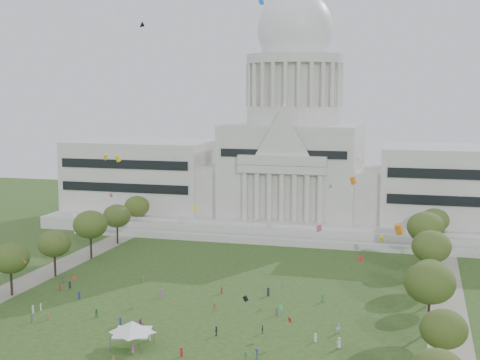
# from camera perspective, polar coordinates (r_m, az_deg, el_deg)

# --- Properties ---
(ground) EXTENTS (400.00, 400.00, 0.00)m
(ground) POSITION_cam_1_polar(r_m,az_deg,el_deg) (124.18, -5.68, -13.68)
(ground) COLOR #2D491D
(ground) RESTS_ON ground
(capitol) EXTENTS (160.00, 64.50, 91.30)m
(capitol) POSITION_cam_1_polar(r_m,az_deg,el_deg) (226.66, 4.61, 1.71)
(capitol) COLOR beige
(capitol) RESTS_ON ground
(path_left) EXTENTS (8.00, 160.00, 0.04)m
(path_left) POSITION_cam_1_polar(r_m,az_deg,el_deg) (170.73, -17.30, -8.08)
(path_left) COLOR gray
(path_left) RESTS_ON ground
(path_right) EXTENTS (8.00, 160.00, 0.04)m
(path_right) POSITION_cam_1_polar(r_m,az_deg,el_deg) (145.12, 17.26, -10.83)
(path_right) COLOR gray
(path_right) RESTS_ON ground
(row_tree_r_1) EXTENTS (7.58, 7.58, 10.78)m
(row_tree_r_1) POSITION_cam_1_polar(r_m,az_deg,el_deg) (112.54, 16.99, -12.08)
(row_tree_r_1) COLOR black
(row_tree_r_1) RESTS_ON ground
(row_tree_l_2) EXTENTS (8.42, 8.42, 11.97)m
(row_tree_l_2) POSITION_cam_1_polar(r_m,az_deg,el_deg) (156.83, -19.01, -6.32)
(row_tree_l_2) COLOR black
(row_tree_l_2) RESTS_ON ground
(row_tree_r_2) EXTENTS (9.55, 9.55, 13.58)m
(row_tree_r_2) POSITION_cam_1_polar(r_m,az_deg,el_deg) (130.21, 15.89, -8.45)
(row_tree_r_2) COLOR black
(row_tree_r_2) RESTS_ON ground
(row_tree_l_3) EXTENTS (8.12, 8.12, 11.55)m
(row_tree_l_3) POSITION_cam_1_polar(r_m,az_deg,el_deg) (169.98, -15.57, -5.24)
(row_tree_l_3) COLOR black
(row_tree_l_3) RESTS_ON ground
(row_tree_r_3) EXTENTS (7.01, 7.01, 9.98)m
(row_tree_r_3) POSITION_cam_1_polar(r_m,az_deg,el_deg) (147.34, 15.90, -7.64)
(row_tree_r_3) COLOR black
(row_tree_r_3) RESTS_ON ground
(row_tree_l_4) EXTENTS (9.29, 9.29, 13.21)m
(row_tree_l_4) POSITION_cam_1_polar(r_m,az_deg,el_deg) (185.48, -12.65, -3.73)
(row_tree_l_4) COLOR black
(row_tree_l_4) RESTS_ON ground
(row_tree_r_4) EXTENTS (9.19, 9.19, 13.06)m
(row_tree_r_4) POSITION_cam_1_polar(r_m,az_deg,el_deg) (161.95, 16.02, -5.49)
(row_tree_r_4) COLOR black
(row_tree_r_4) RESTS_ON ground
(row_tree_l_5) EXTENTS (8.33, 8.33, 11.85)m
(row_tree_l_5) POSITION_cam_1_polar(r_m,az_deg,el_deg) (202.43, -10.46, -3.03)
(row_tree_l_5) COLOR black
(row_tree_l_5) RESTS_ON ground
(row_tree_r_5) EXTENTS (9.82, 9.82, 13.96)m
(row_tree_r_5) POSITION_cam_1_polar(r_m,az_deg,el_deg) (181.53, 15.57, -3.89)
(row_tree_r_5) COLOR black
(row_tree_r_5) RESTS_ON ground
(row_tree_l_6) EXTENTS (8.19, 8.19, 11.64)m
(row_tree_l_6) POSITION_cam_1_polar(r_m,az_deg,el_deg) (219.31, -8.79, -2.23)
(row_tree_l_6) COLOR black
(row_tree_l_6) RESTS_ON ground
(row_tree_r_6) EXTENTS (8.42, 8.42, 11.97)m
(row_tree_r_6) POSITION_cam_1_polar(r_m,az_deg,el_deg) (199.45, 16.26, -3.33)
(row_tree_r_6) COLOR black
(row_tree_r_6) RESTS_ON ground
(event_tent) EXTENTS (10.55, 10.55, 4.84)m
(event_tent) POSITION_cam_1_polar(r_m,az_deg,el_deg) (122.12, -9.18, -12.23)
(event_tent) COLOR #4C4C4C
(event_tent) RESTS_ON ground
(person_0) EXTENTS (1.18, 1.13, 2.04)m
(person_0) POSITION_cam_1_polar(r_m,az_deg,el_deg) (122.06, 8.45, -13.59)
(person_0) COLOR silver
(person_0) RESTS_ON ground
(person_2) EXTENTS (1.10, 0.86, 1.98)m
(person_2) POSITION_cam_1_polar(r_m,az_deg,el_deg) (129.11, 8.40, -12.42)
(person_2) COLOR silver
(person_2) RESTS_ON ground
(person_3) EXTENTS (0.76, 1.21, 1.75)m
(person_3) POSITION_cam_1_polar(r_m,az_deg,el_deg) (116.68, 1.43, -14.60)
(person_3) COLOR navy
(person_3) RESTS_ON ground
(person_4) EXTENTS (0.65, 1.09, 1.79)m
(person_4) POSITION_cam_1_polar(r_m,az_deg,el_deg) (126.80, -2.04, -12.76)
(person_4) COLOR #26262B
(person_4) RESTS_ON ground
(person_5) EXTENTS (1.93, 1.64, 1.98)m
(person_5) POSITION_cam_1_polar(r_m,az_deg,el_deg) (131.56, -8.48, -12.04)
(person_5) COLOR #994C8C
(person_5) RESTS_ON ground
(person_7) EXTENTS (0.77, 0.66, 1.77)m
(person_7) POSITION_cam_1_polar(r_m,az_deg,el_deg) (115.84, -10.78, -14.89)
(person_7) COLOR olive
(person_7) RESTS_ON ground
(person_8) EXTENTS (0.82, 0.51, 1.68)m
(person_8) POSITION_cam_1_polar(r_m,az_deg,el_deg) (139.54, -12.15, -11.04)
(person_8) COLOR #33723F
(person_8) RESTS_ON ground
(person_9) EXTENTS (1.09, 0.95, 1.51)m
(person_9) POSITION_cam_1_polar(r_m,az_deg,el_deg) (116.11, 0.48, -14.77)
(person_9) COLOR #33723F
(person_9) RESTS_ON ground
(person_10) EXTENTS (0.61, 0.96, 1.55)m
(person_10) POSITION_cam_1_polar(r_m,az_deg,el_deg) (127.97, 1.93, -12.62)
(person_10) COLOR #4C4C51
(person_10) RESTS_ON ground
(distant_crowd) EXTENTS (64.91, 40.91, 1.87)m
(distant_crowd) POSITION_cam_1_polar(r_m,az_deg,el_deg) (143.24, -8.35, -10.48)
(distant_crowd) COLOR silver
(distant_crowd) RESTS_ON ground
(kite_swarm) EXTENTS (88.13, 103.74, 64.66)m
(kite_swarm) POSITION_cam_1_polar(r_m,az_deg,el_deg) (123.89, -3.51, 0.14)
(kite_swarm) COLOR white
(kite_swarm) RESTS_ON ground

